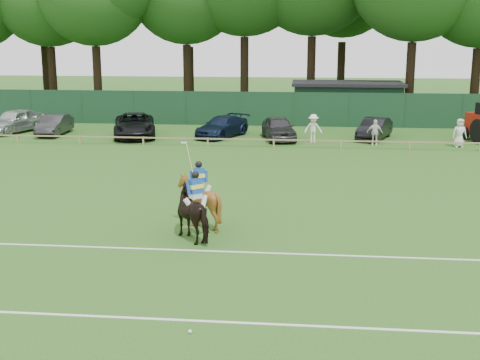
# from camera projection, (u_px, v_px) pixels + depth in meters

# --- Properties ---
(ground) EXTENTS (160.00, 160.00, 0.00)m
(ground) POSITION_uv_depth(u_px,v_px,m) (216.00, 241.00, 21.16)
(ground) COLOR #1E4C14
(ground) RESTS_ON ground
(horse_dark) EXTENTS (2.11, 2.20, 1.77)m
(horse_dark) POSITION_uv_depth(u_px,v_px,m) (196.00, 213.00, 21.21)
(horse_dark) COLOR black
(horse_dark) RESTS_ON ground
(horse_chestnut) EXTENTS (1.79, 1.94, 1.86)m
(horse_chestnut) POSITION_uv_depth(u_px,v_px,m) (199.00, 202.00, 22.50)
(horse_chestnut) COLOR brown
(horse_chestnut) RESTS_ON ground
(sedan_silver) EXTENTS (3.34, 5.11, 1.62)m
(sedan_silver) POSITION_uv_depth(u_px,v_px,m) (15.00, 121.00, 44.08)
(sedan_silver) COLOR #B8BBBE
(sedan_silver) RESTS_ON ground
(sedan_grey) EXTENTS (1.58, 4.12, 1.34)m
(sedan_grey) POSITION_uv_depth(u_px,v_px,m) (54.00, 125.00, 43.02)
(sedan_grey) COLOR #28282A
(sedan_grey) RESTS_ON ground
(suv_black) EXTENTS (3.95, 6.09, 1.56)m
(suv_black) POSITION_uv_depth(u_px,v_px,m) (135.00, 125.00, 42.11)
(suv_black) COLOR black
(suv_black) RESTS_ON ground
(sedan_navy) EXTENTS (3.66, 5.06, 1.36)m
(sedan_navy) POSITION_uv_depth(u_px,v_px,m) (222.00, 127.00, 42.18)
(sedan_navy) COLOR #101B32
(sedan_navy) RESTS_ON ground
(hatch_grey) EXTENTS (2.68, 4.67, 1.50)m
(hatch_grey) POSITION_uv_depth(u_px,v_px,m) (279.00, 128.00, 41.06)
(hatch_grey) COLOR #323134
(hatch_grey) RESTS_ON ground
(estate_black) EXTENTS (2.76, 4.35, 1.36)m
(estate_black) POSITION_uv_depth(u_px,v_px,m) (374.00, 129.00, 41.32)
(estate_black) COLOR black
(estate_black) RESTS_ON ground
(spectator_left) EXTENTS (1.24, 0.85, 1.76)m
(spectator_left) POSITION_uv_depth(u_px,v_px,m) (313.00, 128.00, 40.08)
(spectator_left) COLOR silver
(spectator_left) RESTS_ON ground
(spectator_mid) EXTENTS (0.97, 0.50, 1.58)m
(spectator_mid) POSITION_uv_depth(u_px,v_px,m) (375.00, 132.00, 39.02)
(spectator_mid) COLOR silver
(spectator_mid) RESTS_ON ground
(spectator_right) EXTENTS (0.88, 0.62, 1.72)m
(spectator_right) POSITION_uv_depth(u_px,v_px,m) (460.00, 133.00, 38.36)
(spectator_right) COLOR silver
(spectator_right) RESTS_ON ground
(rider_dark) EXTENTS (0.79, 0.73, 1.41)m
(rider_dark) POSITION_uv_depth(u_px,v_px,m) (196.00, 191.00, 21.03)
(rider_dark) COLOR silver
(rider_dark) RESTS_ON ground
(rider_chestnut) EXTENTS (0.96, 0.53, 2.05)m
(rider_chestnut) POSITION_uv_depth(u_px,v_px,m) (199.00, 179.00, 22.31)
(rider_chestnut) COLOR silver
(rider_chestnut) RESTS_ON ground
(polo_ball) EXTENTS (0.09, 0.09, 0.09)m
(polo_ball) POSITION_uv_depth(u_px,v_px,m) (190.00, 331.00, 14.67)
(polo_ball) COLOR silver
(polo_ball) RESTS_ON ground
(pitch_lines) EXTENTS (60.00, 5.10, 0.01)m
(pitch_lines) POSITION_uv_depth(u_px,v_px,m) (198.00, 281.00, 17.76)
(pitch_lines) COLOR silver
(pitch_lines) RESTS_ON ground
(pitch_rail) EXTENTS (62.10, 0.10, 0.50)m
(pitch_rail) POSITION_uv_depth(u_px,v_px,m) (257.00, 140.00, 38.51)
(pitch_rail) COLOR #997F5B
(pitch_rail) RESTS_ON ground
(perimeter_fence) EXTENTS (92.08, 0.08, 2.50)m
(perimeter_fence) POSITION_uv_depth(u_px,v_px,m) (267.00, 109.00, 47.05)
(perimeter_fence) COLOR #14351E
(perimeter_fence) RESTS_ON ground
(utility_shed) EXTENTS (8.40, 4.40, 3.04)m
(utility_shed) POSITION_uv_depth(u_px,v_px,m) (347.00, 102.00, 49.30)
(utility_shed) COLOR #14331E
(utility_shed) RESTS_ON ground
(tree_row) EXTENTS (96.00, 12.00, 21.00)m
(tree_row) POSITION_uv_depth(u_px,v_px,m) (295.00, 113.00, 54.89)
(tree_row) COLOR #26561C
(tree_row) RESTS_ON ground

